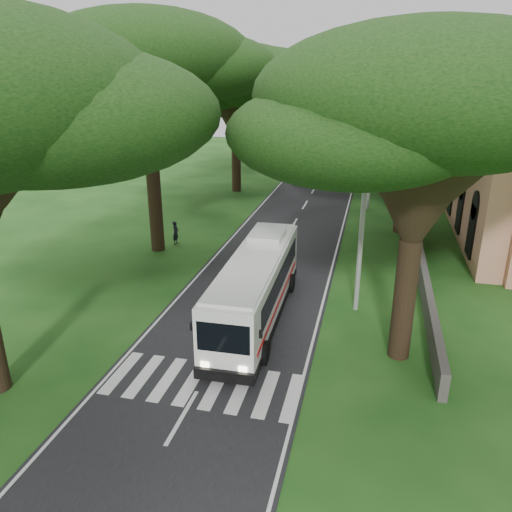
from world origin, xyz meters
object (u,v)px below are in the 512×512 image
pole_near (361,231)px  distant_car_a (300,175)px  pole_mid (371,161)px  distant_car_b (319,151)px  distant_car_c (355,151)px  pedestrian (176,233)px  pole_far (375,133)px  coach_bus (256,285)px

pole_near → distant_car_a: bearing=104.2°
pole_near → pole_mid: 20.00m
distant_car_a → distant_car_b: (-0.01, 17.96, -0.10)m
distant_car_a → pole_mid: bearing=118.8°
distant_car_b → distant_car_c: distant_car_c is taller
pedestrian → distant_car_b: bearing=-5.2°
pole_far → distant_car_c: pole_far is taller
pole_near → coach_bus: bearing=-154.9°
pole_near → distant_car_a: (-7.47, 29.49, -3.43)m
pole_mid → pole_near: bearing=-90.0°
distant_car_b → pedestrian: (-5.28, -40.05, 0.16)m
pole_far → distant_car_a: pole_far is taller
pole_mid → pedestrian: (-12.77, -12.59, -3.37)m
coach_bus → distant_car_a: 31.84m
distant_car_a → pedestrian: bearing=67.1°
pole_near → distant_car_b: bearing=99.0°
pole_far → distant_car_a: (-7.47, -10.51, -3.43)m
distant_car_b → pole_mid: bearing=-84.4°
pole_mid → pole_far: (0.00, 20.00, 0.00)m
distant_car_c → pedestrian: 42.01m
coach_bus → distant_car_b: coach_bus is taller
distant_car_c → pedestrian: size_ratio=2.91×
distant_car_b → pedestrian: pedestrian is taller
pole_far → distant_car_b: size_ratio=2.11×
pole_near → distant_car_a: 30.62m
pole_far → coach_bus: bearing=-96.4°
distant_car_b → distant_car_c: 5.03m
pole_near → distant_car_b: 48.17m
distant_car_a → pole_near: bearing=94.8°
distant_car_a → distant_car_c: bearing=-114.3°
coach_bus → distant_car_a: bearing=93.9°
distant_car_b → pole_far: bearing=-54.5°
pole_far → distant_car_b: 11.13m
coach_bus → distant_car_a: size_ratio=2.67×
coach_bus → distant_car_b: size_ratio=2.99×
pole_far → distant_car_b: bearing=135.1°
pole_mid → distant_car_c: size_ratio=1.69×
distant_car_a → pedestrian: size_ratio=2.60×
coach_bus → distant_car_c: coach_bus is taller
pole_far → coach_bus: size_ratio=0.71×
pole_mid → distant_car_a: 12.56m
pole_near → distant_car_a: pole_near is taller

